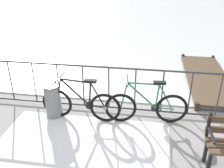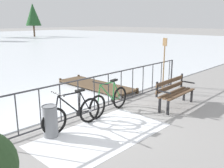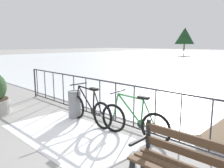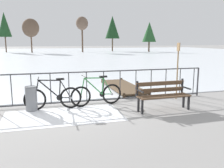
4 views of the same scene
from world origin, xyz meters
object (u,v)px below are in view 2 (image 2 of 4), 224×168
object	(u,v)px
bicycle_near_railing	(109,101)
bicycle_second	(73,114)
trash_bin	(50,121)
oar_upright	(164,62)
park_bench	(174,90)

from	to	relation	value
bicycle_near_railing	bicycle_second	size ratio (longest dim) A/B	1.00
bicycle_near_railing	trash_bin	distance (m)	1.99
bicycle_near_railing	oar_upright	world-z (taller)	oar_upright
bicycle_second	park_bench	xyz separation A→B (m)	(3.15, -0.94, 0.14)
bicycle_near_railing	bicycle_second	world-z (taller)	same
oar_upright	bicycle_second	bearing A→B (deg)	-177.75
park_bench	oar_upright	distance (m)	1.70
bicycle_near_railing	park_bench	world-z (taller)	bicycle_near_railing
park_bench	oar_upright	world-z (taller)	oar_upright
bicycle_second	park_bench	world-z (taller)	bicycle_second
bicycle_near_railing	oar_upright	bearing A→B (deg)	1.40
trash_bin	bicycle_second	bearing A→B (deg)	-3.05
bicycle_near_railing	oar_upright	size ratio (longest dim) A/B	0.86
bicycle_second	bicycle_near_railing	bearing A→B (deg)	4.06
park_bench	oar_upright	size ratio (longest dim) A/B	0.81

